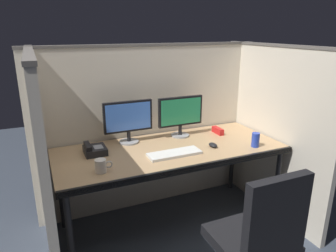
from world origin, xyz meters
The scene contains 13 objects.
ground_plane centered at (0.00, 0.00, 0.00)m, with size 8.00×8.00×0.00m, color #383F4C.
cubicle_partition_rear centered at (0.00, 0.74, 0.79)m, with size 2.21×0.06×1.57m.
cubicle_partition_left centered at (-0.99, 0.20, 0.79)m, with size 0.06×1.41×1.57m.
cubicle_partition_right centered at (0.99, 0.20, 0.79)m, with size 0.06×1.41×1.57m.
desk centered at (0.00, 0.29, 0.69)m, with size 1.90×0.80×0.74m.
monitor_left centered at (-0.28, 0.57, 0.96)m, with size 0.43×0.17×0.37m.
monitor_right centered at (0.21, 0.54, 0.96)m, with size 0.43×0.17×0.37m.
keyboard_main centered at (-0.03, 0.15, 0.75)m, with size 0.43×0.15×0.02m, color silver.
computer_mouse centered at (0.34, 0.18, 0.76)m, with size 0.06×0.10×0.04m.
soda_can centered at (0.67, 0.04, 0.80)m, with size 0.07×0.07×0.12m, color #263FB2.
desk_phone centered at (-0.61, 0.43, 0.77)m, with size 0.17×0.19×0.09m.
red_stapler centered at (0.57, 0.46, 0.77)m, with size 0.04×0.15×0.06m, color red.
coffee_mug centered at (-0.63, 0.08, 0.79)m, with size 0.13×0.08×0.09m.
Camera 1 is at (-0.99, -1.90, 1.70)m, focal length 32.94 mm.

